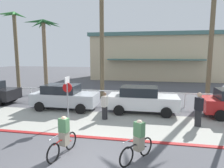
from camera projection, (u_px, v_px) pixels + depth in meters
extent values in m
plane|color=#4C4C51|center=(121.00, 100.00, 16.72)|extent=(80.00, 80.00, 0.00)
cube|color=#9E9E93|center=(106.00, 123.00, 11.08)|extent=(44.00, 4.00, 0.02)
cube|color=maroon|center=(96.00, 138.00, 9.14)|extent=(44.00, 0.24, 0.03)
cube|color=beige|center=(154.00, 58.00, 31.48)|extent=(18.13, 8.38, 6.21)
cube|color=#47706B|center=(155.00, 36.00, 30.99)|extent=(18.73, 8.98, 0.50)
cube|color=#47706B|center=(155.00, 60.00, 26.93)|extent=(12.69, 1.20, 0.16)
cylinder|color=white|center=(118.00, 91.00, 15.12)|extent=(19.09, 0.08, 0.08)
cylinder|color=white|center=(5.00, 93.00, 16.92)|extent=(0.08, 0.08, 1.00)
cylinder|color=white|center=(31.00, 94.00, 16.49)|extent=(0.08, 0.08, 1.00)
cylinder|color=white|center=(59.00, 95.00, 16.06)|extent=(0.08, 0.08, 1.00)
cylinder|color=white|center=(87.00, 97.00, 15.62)|extent=(0.08, 0.08, 1.00)
cylinder|color=white|center=(118.00, 98.00, 15.19)|extent=(0.08, 0.08, 1.00)
cylinder|color=white|center=(150.00, 99.00, 14.76)|extent=(0.08, 0.08, 1.00)
cylinder|color=white|center=(185.00, 100.00, 14.32)|extent=(0.08, 0.08, 1.00)
cylinder|color=white|center=(221.00, 102.00, 13.89)|extent=(0.08, 0.08, 1.00)
cylinder|color=gray|center=(68.00, 104.00, 10.91)|extent=(0.08, 0.08, 2.20)
cube|color=white|center=(67.00, 80.00, 10.72)|extent=(0.04, 0.56, 0.36)
cylinder|color=red|center=(67.00, 88.00, 10.78)|extent=(0.52, 0.03, 0.52)
cylinder|color=brown|center=(17.00, 53.00, 20.81)|extent=(0.36, 0.36, 7.79)
cone|color=#387F3D|center=(20.00, 16.00, 20.15)|extent=(1.47, 0.32, 0.81)
cone|color=#387F3D|center=(20.00, 15.00, 20.72)|extent=(0.93, 1.28, 0.57)
cone|color=#387F3D|center=(15.00, 16.00, 20.92)|extent=(1.02, 1.44, 0.58)
cone|color=#387F3D|center=(8.00, 15.00, 20.38)|extent=(1.43, 0.32, 0.58)
cone|color=#387F3D|center=(4.00, 14.00, 19.58)|extent=(1.22, 1.79, 0.69)
cone|color=#387F3D|center=(13.00, 14.00, 19.62)|extent=(1.02, 1.44, 0.68)
cylinder|color=#756047|center=(45.00, 57.00, 19.62)|extent=(0.36, 0.36, 6.84)
cone|color=#235B2D|center=(51.00, 23.00, 19.00)|extent=(1.72, 0.32, 0.68)
cone|color=#235B2D|center=(52.00, 24.00, 19.63)|extent=(1.50, 1.50, 0.79)
cone|color=#235B2D|center=(48.00, 24.00, 19.95)|extent=(0.32, 1.72, 0.62)
cone|color=#235B2D|center=(41.00, 25.00, 19.84)|extent=(1.47, 1.47, 0.83)
cone|color=#235B2D|center=(37.00, 24.00, 19.27)|extent=(1.37, 0.32, 0.83)
cone|color=#235B2D|center=(33.00, 22.00, 18.63)|extent=(1.55, 1.55, 0.61)
cone|color=#235B2D|center=(40.00, 22.00, 18.56)|extent=(0.32, 1.32, 0.72)
cone|color=#235B2D|center=(46.00, 21.00, 18.40)|extent=(1.55, 1.55, 0.62)
cylinder|color=brown|center=(102.00, 39.00, 16.94)|extent=(0.36, 0.36, 9.92)
cylinder|color=brown|center=(211.00, 41.00, 15.78)|extent=(0.36, 0.36, 9.47)
cylinder|color=black|center=(14.00, 97.00, 16.29)|extent=(0.66, 0.22, 0.66)
cube|color=#B2B7BC|center=(65.00, 99.00, 13.82)|extent=(4.40, 1.80, 0.80)
cube|color=#1E2328|center=(61.00, 89.00, 13.77)|extent=(2.29, 1.58, 0.56)
cylinder|color=black|center=(89.00, 102.00, 14.50)|extent=(0.66, 0.22, 0.66)
cylinder|color=black|center=(81.00, 109.00, 12.75)|extent=(0.66, 0.22, 0.66)
cylinder|color=black|center=(52.00, 101.00, 15.01)|extent=(0.66, 0.22, 0.66)
cylinder|color=black|center=(40.00, 107.00, 13.26)|extent=(0.66, 0.22, 0.66)
cube|color=white|center=(143.00, 102.00, 12.98)|extent=(4.40, 1.80, 0.80)
cube|color=#1E2328|center=(139.00, 91.00, 12.93)|extent=(2.29, 1.58, 0.56)
cylinder|color=black|center=(164.00, 105.00, 13.66)|extent=(0.66, 0.22, 0.66)
cylinder|color=black|center=(166.00, 113.00, 11.91)|extent=(0.66, 0.22, 0.66)
cylinder|color=black|center=(123.00, 103.00, 14.17)|extent=(0.66, 0.22, 0.66)
cylinder|color=black|center=(119.00, 110.00, 12.42)|extent=(0.66, 0.22, 0.66)
cylinder|color=black|center=(211.00, 107.00, 13.10)|extent=(0.66, 0.22, 0.66)
cylinder|color=black|center=(221.00, 116.00, 11.35)|extent=(0.66, 0.22, 0.66)
torus|color=black|center=(53.00, 153.00, 7.05)|extent=(0.20, 0.72, 0.72)
torus|color=black|center=(71.00, 141.00, 8.06)|extent=(0.20, 0.72, 0.72)
cylinder|color=red|center=(66.00, 141.00, 7.73)|extent=(0.18, 0.69, 0.35)
cylinder|color=red|center=(57.00, 143.00, 7.23)|extent=(0.12, 0.39, 0.07)
cylinder|color=red|center=(64.00, 140.00, 7.64)|extent=(0.05, 0.05, 0.44)
cylinder|color=silver|center=(54.00, 138.00, 7.02)|extent=(0.13, 0.50, 0.04)
cube|color=gray|center=(64.00, 138.00, 7.63)|extent=(0.34, 0.37, 0.52)
cube|color=#4C7F51|center=(64.00, 125.00, 7.55)|extent=(0.38, 0.32, 0.52)
sphere|color=#D6A884|center=(64.00, 119.00, 7.52)|extent=(0.22, 0.22, 0.22)
torus|color=black|center=(126.00, 157.00, 6.80)|extent=(0.46, 0.63, 0.72)
torus|color=black|center=(146.00, 147.00, 7.56)|extent=(0.46, 0.63, 0.72)
cylinder|color=black|center=(141.00, 146.00, 7.31)|extent=(0.43, 0.60, 0.35)
cylinder|color=black|center=(131.00, 147.00, 6.92)|extent=(0.26, 0.34, 0.07)
cylinder|color=black|center=(139.00, 145.00, 7.23)|extent=(0.05, 0.05, 0.44)
cylinder|color=silver|center=(128.00, 141.00, 6.75)|extent=(0.31, 0.43, 0.04)
cube|color=gray|center=(139.00, 143.00, 7.22)|extent=(0.41, 0.42, 0.52)
cube|color=#4C7F51|center=(139.00, 129.00, 7.14)|extent=(0.43, 0.41, 0.52)
sphere|color=beige|center=(139.00, 123.00, 7.11)|extent=(0.22, 0.22, 0.22)
cylinder|color=#232326|center=(198.00, 118.00, 10.53)|extent=(0.42, 0.42, 0.87)
cube|color=black|center=(199.00, 104.00, 10.41)|extent=(0.40, 0.47, 0.67)
sphere|color=#D6A884|center=(200.00, 95.00, 10.34)|extent=(0.24, 0.24, 0.24)
cylinder|color=#232326|center=(105.00, 113.00, 11.68)|extent=(0.40, 0.40, 0.77)
cube|color=#B7B2A8|center=(105.00, 101.00, 11.58)|extent=(0.36, 0.46, 0.59)
sphere|color=brown|center=(105.00, 94.00, 11.52)|extent=(0.21, 0.21, 0.21)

